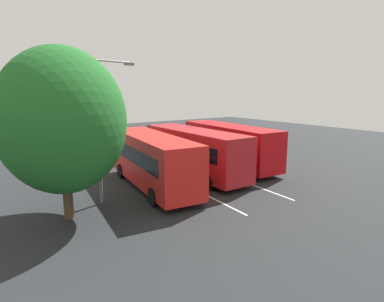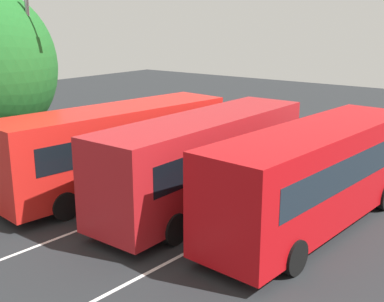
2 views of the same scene
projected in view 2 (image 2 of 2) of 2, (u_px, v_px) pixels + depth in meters
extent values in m
plane|color=#232628|center=(207.00, 207.00, 17.55)|extent=(71.14, 71.14, 0.00)
cube|color=#B70C11|center=(315.00, 174.00, 15.40)|extent=(9.72, 3.11, 2.92)
cube|color=#19232D|center=(377.00, 126.00, 18.61)|extent=(0.28, 2.12, 1.23)
cube|color=#19232D|center=(283.00, 156.00, 16.06)|extent=(8.02, 0.68, 0.93)
cube|color=#19232D|center=(352.00, 170.00, 14.55)|extent=(8.02, 0.68, 0.93)
cube|color=black|center=(378.00, 113.00, 18.49)|extent=(0.24, 1.93, 0.32)
cube|color=black|center=(372.00, 176.00, 19.15)|extent=(0.27, 2.21, 0.36)
cylinder|color=black|center=(324.00, 182.00, 18.68)|extent=(0.99, 0.35, 0.98)
cylinder|color=black|center=(384.00, 196.00, 17.21)|extent=(0.99, 0.35, 0.98)
cylinder|color=black|center=(225.00, 233.00, 14.27)|extent=(0.99, 0.35, 0.98)
cylinder|color=black|center=(294.00, 257.00, 12.80)|extent=(0.99, 0.35, 0.98)
cube|color=#AD191E|center=(205.00, 157.00, 17.19)|extent=(9.58, 2.47, 2.92)
cube|color=black|center=(272.00, 115.00, 20.60)|extent=(0.13, 2.12, 1.23)
cube|color=black|center=(179.00, 143.00, 17.80)|extent=(8.04, 0.13, 0.93)
cube|color=black|center=(233.00, 153.00, 16.41)|extent=(8.04, 0.13, 0.93)
cube|color=black|center=(273.00, 104.00, 20.49)|extent=(0.11, 1.93, 0.32)
cube|color=black|center=(271.00, 161.00, 21.15)|extent=(0.11, 2.21, 0.36)
cylinder|color=black|center=(226.00, 167.00, 20.54)|extent=(0.98, 0.29, 0.98)
cylinder|color=black|center=(275.00, 178.00, 19.19)|extent=(0.98, 0.29, 0.98)
cylinder|color=black|center=(120.00, 211.00, 15.88)|extent=(0.98, 0.29, 0.98)
cylinder|color=black|center=(175.00, 229.00, 14.52)|extent=(0.98, 0.29, 0.98)
cube|color=red|center=(117.00, 145.00, 18.83)|extent=(9.79, 3.57, 2.92)
cube|color=black|center=(202.00, 110.00, 21.89)|extent=(0.38, 2.12, 1.23)
cube|color=black|center=(98.00, 132.00, 19.54)|extent=(7.98, 1.07, 0.93)
cube|color=black|center=(136.00, 142.00, 17.95)|extent=(7.98, 1.07, 0.93)
cube|color=black|center=(202.00, 99.00, 21.78)|extent=(0.34, 1.92, 0.32)
cube|color=black|center=(202.00, 153.00, 22.44)|extent=(0.37, 2.21, 0.36)
cylinder|color=black|center=(157.00, 157.00, 22.05)|extent=(1.00, 0.40, 0.98)
cylinder|color=black|center=(194.00, 168.00, 20.50)|extent=(1.00, 0.40, 0.98)
cylinder|color=black|center=(31.00, 190.00, 17.84)|extent=(1.00, 0.40, 0.98)
cylinder|color=black|center=(65.00, 206.00, 16.29)|extent=(1.00, 0.40, 0.98)
cylinder|color=#232833|center=(380.00, 170.00, 20.43)|extent=(0.13, 0.13, 0.84)
cylinder|color=#232833|center=(378.00, 169.00, 20.58)|extent=(0.13, 0.13, 0.84)
cylinder|color=#721966|center=(381.00, 152.00, 20.31)|extent=(0.45, 0.45, 0.67)
sphere|color=tan|center=(382.00, 141.00, 20.19)|extent=(0.23, 0.23, 0.23)
cylinder|color=gray|center=(34.00, 89.00, 19.67)|extent=(0.16, 0.16, 7.52)
cube|color=silver|center=(251.00, 219.00, 16.49)|extent=(14.71, 1.01, 0.01)
cube|color=silver|center=(169.00, 196.00, 18.62)|extent=(14.71, 1.01, 0.01)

